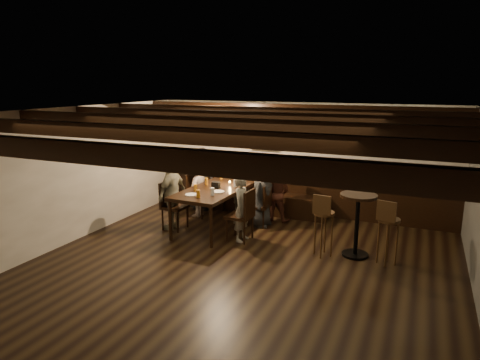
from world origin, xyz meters
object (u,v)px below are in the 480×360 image
at_px(high_top_table, 357,216).
at_px(chair_right_near, 260,213).
at_px(person_left_far, 172,194).
at_px(person_bench_centre, 240,187).
at_px(person_bench_right, 277,193).
at_px(person_bench_left, 201,179).
at_px(chair_left_near, 198,203).
at_px(person_left_near, 196,187).
at_px(person_right_near, 262,194).
at_px(chair_left_far, 174,215).
at_px(chair_right_far, 241,225).
at_px(bar_stool_right, 387,240).
at_px(dining_table, 217,191).
at_px(bar_stool_left, 323,233).
at_px(person_right_far, 242,208).

bearing_deg(high_top_table, chair_right_near, 158.04).
bearing_deg(person_left_far, chair_right_near, 121.51).
height_order(chair_right_near, person_bench_centre, person_bench_centre).
xyz_separation_m(person_bench_right, person_left_far, (-1.70, -1.29, 0.10)).
relative_size(person_bench_left, person_bench_right, 1.19).
relative_size(chair_left_near, person_bench_left, 0.65).
bearing_deg(person_bench_centre, person_left_near, 38.66).
distance_m(person_bench_centre, person_left_near, 0.96).
bearing_deg(chair_right_near, person_right_near, -90.00).
relative_size(person_bench_centre, person_bench_right, 0.99).
bearing_deg(person_left_far, chair_left_near, 178.05).
height_order(person_bench_centre, person_left_far, person_left_far).
height_order(chair_right_near, person_left_far, person_left_far).
distance_m(chair_left_far, chair_right_near, 1.70).
relative_size(person_bench_left, person_left_far, 1.01).
bearing_deg(high_top_table, person_left_near, 166.12).
distance_m(person_bench_right, person_right_near, 0.48).
height_order(chair_right_far, person_left_near, person_left_near).
relative_size(chair_right_near, person_bench_left, 0.60).
bearing_deg(chair_right_far, bar_stool_right, -89.48).
bearing_deg(chair_left_near, person_left_far, -1.95).
bearing_deg(person_bench_left, dining_table, 135.00).
bearing_deg(chair_right_far, person_bench_centre, 25.64).
distance_m(person_left_near, bar_stool_right, 4.10).
bearing_deg(person_left_far, person_bench_left, -173.66).
bearing_deg(bar_stool_left, person_right_near, 149.64).
relative_size(chair_left_near, chair_right_near, 1.08).
xyz_separation_m(person_bench_right, person_left_near, (-1.66, -0.39, 0.04)).
distance_m(person_bench_right, high_top_table, 2.20).
bearing_deg(dining_table, bar_stool_right, -7.48).
bearing_deg(person_right_near, chair_left_far, 121.48).
xyz_separation_m(chair_left_far, high_top_table, (3.47, 0.04, 0.41)).
distance_m(chair_left_near, person_bench_left, 0.64).
relative_size(person_bench_centre, bar_stool_right, 1.10).
bearing_deg(person_right_far, dining_table, 59.04).
xyz_separation_m(person_left_near, bar_stool_left, (2.97, -1.06, -0.24)).
bearing_deg(person_right_near, person_right_far, 180.00).
height_order(person_bench_left, person_bench_right, person_bench_left).
height_order(dining_table, person_right_far, person_right_far).
bearing_deg(high_top_table, person_bench_centre, 152.06).
bearing_deg(chair_left_near, person_bench_right, 105.53).
height_order(person_bench_centre, bar_stool_right, person_bench_centre).
bearing_deg(bar_stool_left, person_right_far, 179.90).
bearing_deg(chair_right_near, person_bench_right, -22.03).
relative_size(chair_right_far, person_bench_right, 0.80).
distance_m(person_left_far, high_top_table, 3.50).
distance_m(dining_table, person_bench_right, 1.28).
height_order(chair_left_near, high_top_table, high_top_table).
xyz_separation_m(chair_right_far, person_bench_right, (0.23, 1.34, 0.30)).
bearing_deg(person_left_near, chair_right_near, 90.00).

